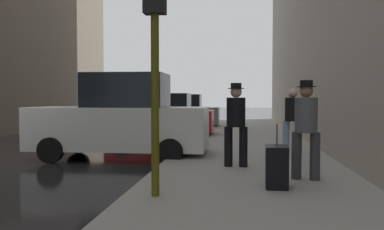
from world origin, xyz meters
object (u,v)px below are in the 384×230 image
at_px(pedestrian_with_fedora, 236,120).
at_px(pedestrian_in_jeans, 292,117).
at_px(parked_gray_coupe, 180,112).
at_px(pedestrian_with_beanie, 306,125).
at_px(parked_white_van, 121,120).
at_px(parked_red_hatchback, 162,117).
at_px(traffic_light, 155,20).
at_px(fire_hydrant, 208,125).
at_px(rolling_suitcase, 277,167).

distance_m(pedestrian_with_fedora, pedestrian_in_jeans, 2.81).
bearing_deg(parked_gray_coupe, pedestrian_with_beanie, -73.42).
bearing_deg(pedestrian_with_fedora, parked_gray_coupe, 103.05).
bearing_deg(pedestrian_with_fedora, pedestrian_with_beanie, -46.39).
bearing_deg(parked_white_van, parked_red_hatchback, 90.00).
distance_m(traffic_light, pedestrian_with_fedora, 3.48).
relative_size(traffic_light, pedestrian_with_fedora, 2.03).
xyz_separation_m(fire_hydrant, rolling_suitcase, (1.91, -10.45, -0.01)).
relative_size(parked_white_van, parked_gray_coupe, 1.09).
xyz_separation_m(traffic_light, rolling_suitcase, (1.86, 0.81, -2.27)).
height_order(parked_white_van, rolling_suitcase, parked_white_van).
height_order(parked_gray_coupe, pedestrian_with_fedora, pedestrian_with_fedora).
xyz_separation_m(pedestrian_with_fedora, pedestrian_in_jeans, (1.47, 2.39, -0.03)).
height_order(fire_hydrant, pedestrian_with_beanie, pedestrian_with_beanie).
bearing_deg(pedestrian_with_beanie, fire_hydrant, 104.31).
xyz_separation_m(parked_white_van, pedestrian_with_fedora, (3.03, -1.89, 0.10)).
height_order(parked_white_van, fire_hydrant, parked_white_van).
bearing_deg(pedestrian_with_beanie, parked_white_van, 143.21).
height_order(parked_gray_coupe, fire_hydrant, parked_gray_coupe).
height_order(parked_red_hatchback, rolling_suitcase, parked_red_hatchback).
height_order(traffic_light, rolling_suitcase, traffic_light).
xyz_separation_m(parked_red_hatchback, traffic_light, (1.85, -10.72, 1.91)).
xyz_separation_m(fire_hydrant, pedestrian_in_jeans, (2.69, -6.01, 0.61)).
xyz_separation_m(parked_red_hatchback, parked_gray_coupe, (-0.00, 5.19, 0.00)).
xyz_separation_m(parked_white_van, parked_gray_coupe, (0.00, 11.18, -0.18)).
height_order(pedestrian_in_jeans, rolling_suitcase, pedestrian_in_jeans).
distance_m(parked_red_hatchback, fire_hydrant, 1.91).
height_order(parked_white_van, pedestrian_with_beanie, parked_white_van).
xyz_separation_m(pedestrian_in_jeans, rolling_suitcase, (-0.79, -4.44, -0.61)).
relative_size(pedestrian_with_beanie, pedestrian_in_jeans, 1.04).
bearing_deg(traffic_light, pedestrian_in_jeans, 63.25).
xyz_separation_m(parked_gray_coupe, pedestrian_with_beanie, (4.28, -14.38, 0.29)).
bearing_deg(pedestrian_in_jeans, pedestrian_with_beanie, -93.31).
distance_m(parked_red_hatchback, pedestrian_with_fedora, 8.44).
xyz_separation_m(traffic_light, pedestrian_with_beanie, (2.43, 1.53, -1.62)).
relative_size(parked_gray_coupe, pedestrian_with_beanie, 2.38).
bearing_deg(parked_white_van, pedestrian_with_fedora, -31.92).
bearing_deg(rolling_suitcase, parked_red_hatchback, 110.52).
relative_size(fire_hydrant, pedestrian_with_beanie, 0.40).
bearing_deg(parked_gray_coupe, traffic_light, -83.36).
xyz_separation_m(parked_red_hatchback, rolling_suitcase, (3.71, -9.91, -0.36)).
xyz_separation_m(fire_hydrant, pedestrian_with_beanie, (2.48, -9.72, 0.64)).
xyz_separation_m(traffic_light, pedestrian_with_fedora, (1.17, 2.85, -1.62)).
distance_m(fire_hydrant, pedestrian_with_beanie, 10.05).
bearing_deg(rolling_suitcase, parked_white_van, 133.35).
height_order(parked_white_van, traffic_light, traffic_light).
height_order(parked_white_van, pedestrian_with_fedora, parked_white_van).
distance_m(parked_gray_coupe, pedestrian_with_fedora, 13.41).
height_order(parked_white_van, parked_gray_coupe, parked_white_van).
bearing_deg(fire_hydrant, rolling_suitcase, -79.66).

